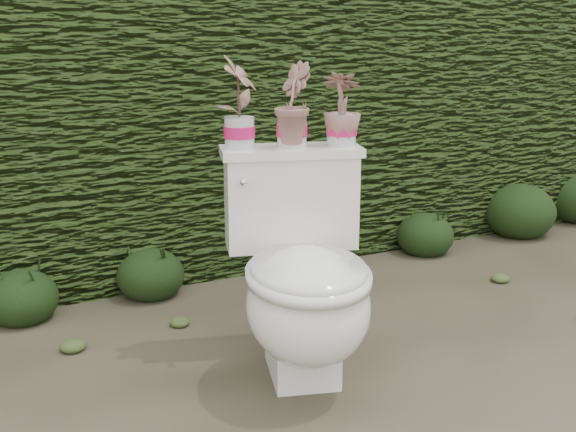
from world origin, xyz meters
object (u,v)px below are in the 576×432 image
potted_plant_left (239,104)px  potted_plant_center (292,107)px  potted_plant_right (342,111)px  toilet (303,281)px

potted_plant_left → potted_plant_center: 0.19m
potted_plant_left → potted_plant_right: (0.35, -0.11, -0.03)m
potted_plant_right → toilet: bearing=74.9°
potted_plant_center → potted_plant_right: potted_plant_center is taller
toilet → potted_plant_left: bearing=127.4°
toilet → potted_plant_right: 0.62m
potted_plant_left → potted_plant_center: bearing=-62.5°
toilet → potted_plant_right: potted_plant_right is taller
toilet → potted_plant_center: (0.07, 0.23, 0.56)m
toilet → potted_plant_right: (0.25, 0.18, 0.54)m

